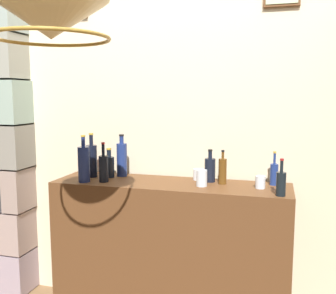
{
  "coord_description": "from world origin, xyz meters",
  "views": [
    {
      "loc": [
        0.67,
        -1.63,
        1.61
      ],
      "look_at": [
        0.0,
        0.76,
        1.28
      ],
      "focal_mm": 40.97,
      "sensor_mm": 36.0,
      "label": 1
    }
  ],
  "objects_px": {
    "liquor_bottle_brandy": "(92,160)",
    "glass_tumbler_shot": "(198,174)",
    "liquor_bottle_bourbon": "(122,159)",
    "liquor_bottle_port": "(223,171)",
    "liquor_bottle_whiskey": "(109,166)",
    "liquor_bottle_mezcal": "(104,168)",
    "liquor_bottle_rye": "(90,162)",
    "liquor_bottle_tequila": "(274,174)",
    "glass_tumbler_rocks": "(202,178)",
    "pendant_lamp": "(51,21)",
    "glass_tumbler_highball": "(260,182)",
    "liquor_bottle_rum": "(281,183)",
    "liquor_bottle_amaro": "(84,164)",
    "liquor_bottle_vermouth": "(210,169)"
  },
  "relations": [
    {
      "from": "glass_tumbler_highball",
      "to": "glass_tumbler_shot",
      "type": "height_order",
      "value": "glass_tumbler_highball"
    },
    {
      "from": "liquor_bottle_amaro",
      "to": "glass_tumbler_highball",
      "type": "distance_m",
      "value": 1.17
    },
    {
      "from": "liquor_bottle_rye",
      "to": "glass_tumbler_highball",
      "type": "height_order",
      "value": "liquor_bottle_rye"
    },
    {
      "from": "liquor_bottle_whiskey",
      "to": "glass_tumbler_shot",
      "type": "xyz_separation_m",
      "value": [
        0.64,
        0.09,
        -0.04
      ]
    },
    {
      "from": "liquor_bottle_brandy",
      "to": "glass_tumbler_rocks",
      "type": "relative_size",
      "value": 2.97
    },
    {
      "from": "liquor_bottle_mezcal",
      "to": "liquor_bottle_rye",
      "type": "bearing_deg",
      "value": 131.89
    },
    {
      "from": "liquor_bottle_mezcal",
      "to": "glass_tumbler_shot",
      "type": "height_order",
      "value": "liquor_bottle_mezcal"
    },
    {
      "from": "liquor_bottle_rum",
      "to": "pendant_lamp",
      "type": "relative_size",
      "value": 0.44
    },
    {
      "from": "liquor_bottle_rye",
      "to": "liquor_bottle_tequila",
      "type": "distance_m",
      "value": 1.35
    },
    {
      "from": "liquor_bottle_vermouth",
      "to": "liquor_bottle_tequila",
      "type": "xyz_separation_m",
      "value": [
        0.42,
        0.02,
        -0.01
      ]
    },
    {
      "from": "liquor_bottle_vermouth",
      "to": "liquor_bottle_whiskey",
      "type": "distance_m",
      "value": 0.72
    },
    {
      "from": "liquor_bottle_port",
      "to": "glass_tumbler_rocks",
      "type": "height_order",
      "value": "liquor_bottle_port"
    },
    {
      "from": "liquor_bottle_rum",
      "to": "pendant_lamp",
      "type": "bearing_deg",
      "value": -140.19
    },
    {
      "from": "liquor_bottle_brandy",
      "to": "liquor_bottle_tequila",
      "type": "relative_size",
      "value": 1.42
    },
    {
      "from": "liquor_bottle_vermouth",
      "to": "liquor_bottle_bourbon",
      "type": "height_order",
      "value": "liquor_bottle_bourbon"
    },
    {
      "from": "liquor_bottle_brandy",
      "to": "pendant_lamp",
      "type": "distance_m",
      "value": 1.31
    },
    {
      "from": "liquor_bottle_whiskey",
      "to": "liquor_bottle_mezcal",
      "type": "distance_m",
      "value": 0.15
    },
    {
      "from": "liquor_bottle_brandy",
      "to": "glass_tumbler_shot",
      "type": "distance_m",
      "value": 0.77
    },
    {
      "from": "liquor_bottle_rum",
      "to": "liquor_bottle_bourbon",
      "type": "xyz_separation_m",
      "value": [
        -1.11,
        0.27,
        0.05
      ]
    },
    {
      "from": "liquor_bottle_port",
      "to": "liquor_bottle_bourbon",
      "type": "relative_size",
      "value": 0.74
    },
    {
      "from": "liquor_bottle_vermouth",
      "to": "liquor_bottle_amaro",
      "type": "relative_size",
      "value": 0.69
    },
    {
      "from": "liquor_bottle_mezcal",
      "to": "glass_tumbler_highball",
      "type": "relative_size",
      "value": 3.43
    },
    {
      "from": "liquor_bottle_tequila",
      "to": "glass_tumbler_highball",
      "type": "bearing_deg",
      "value": -124.69
    },
    {
      "from": "liquor_bottle_rum",
      "to": "glass_tumbler_rocks",
      "type": "xyz_separation_m",
      "value": [
        -0.49,
        0.11,
        -0.02
      ]
    },
    {
      "from": "liquor_bottle_bourbon",
      "to": "liquor_bottle_port",
      "type": "bearing_deg",
      "value": -4.19
    },
    {
      "from": "glass_tumbler_rocks",
      "to": "glass_tumbler_highball",
      "type": "xyz_separation_m",
      "value": [
        0.37,
        0.04,
        -0.01
      ]
    },
    {
      "from": "liquor_bottle_mezcal",
      "to": "glass_tumbler_rocks",
      "type": "bearing_deg",
      "value": 5.0
    },
    {
      "from": "glass_tumbler_rocks",
      "to": "glass_tumbler_highball",
      "type": "height_order",
      "value": "glass_tumbler_rocks"
    },
    {
      "from": "liquor_bottle_vermouth",
      "to": "liquor_bottle_rum",
      "type": "distance_m",
      "value": 0.53
    },
    {
      "from": "liquor_bottle_whiskey",
      "to": "liquor_bottle_bourbon",
      "type": "bearing_deg",
      "value": 40.83
    },
    {
      "from": "pendant_lamp",
      "to": "liquor_bottle_rye",
      "type": "bearing_deg",
      "value": 110.36
    },
    {
      "from": "liquor_bottle_whiskey",
      "to": "liquor_bottle_mezcal",
      "type": "bearing_deg",
      "value": -79.81
    },
    {
      "from": "liquor_bottle_rye",
      "to": "glass_tumbler_shot",
      "type": "bearing_deg",
      "value": -1.97
    },
    {
      "from": "pendant_lamp",
      "to": "glass_tumbler_rocks",
      "type": "bearing_deg",
      "value": 62.49
    },
    {
      "from": "liquor_bottle_vermouth",
      "to": "liquor_bottle_rum",
      "type": "bearing_deg",
      "value": -29.15
    },
    {
      "from": "liquor_bottle_bourbon",
      "to": "glass_tumbler_highball",
      "type": "height_order",
      "value": "liquor_bottle_bourbon"
    },
    {
      "from": "liquor_bottle_whiskey",
      "to": "liquor_bottle_rye",
      "type": "height_order",
      "value": "liquor_bottle_whiskey"
    },
    {
      "from": "liquor_bottle_brandy",
      "to": "glass_tumbler_shot",
      "type": "height_order",
      "value": "liquor_bottle_brandy"
    },
    {
      "from": "liquor_bottle_whiskey",
      "to": "liquor_bottle_port",
      "type": "bearing_deg",
      "value": 0.6
    },
    {
      "from": "liquor_bottle_rum",
      "to": "glass_tumbler_rocks",
      "type": "bearing_deg",
      "value": 166.83
    },
    {
      "from": "liquor_bottle_whiskey",
      "to": "liquor_bottle_rum",
      "type": "xyz_separation_m",
      "value": [
        1.18,
        -0.21,
        -0.0
      ]
    },
    {
      "from": "liquor_bottle_bourbon",
      "to": "pendant_lamp",
      "type": "relative_size",
      "value": 0.61
    },
    {
      "from": "liquor_bottle_port",
      "to": "liquor_bottle_bourbon",
      "type": "xyz_separation_m",
      "value": [
        -0.74,
        0.05,
        0.04
      ]
    },
    {
      "from": "liquor_bottle_tequila",
      "to": "liquor_bottle_port",
      "type": "bearing_deg",
      "value": -169.85
    },
    {
      "from": "liquor_bottle_vermouth",
      "to": "liquor_bottle_rum",
      "type": "height_order",
      "value": "liquor_bottle_vermouth"
    },
    {
      "from": "liquor_bottle_bourbon",
      "to": "liquor_bottle_tequila",
      "type": "xyz_separation_m",
      "value": [
        1.07,
        0.0,
        -0.05
      ]
    },
    {
      "from": "liquor_bottle_rye",
      "to": "glass_tumbler_shot",
      "type": "xyz_separation_m",
      "value": [
        0.85,
        -0.03,
        -0.04
      ]
    },
    {
      "from": "glass_tumbler_rocks",
      "to": "liquor_bottle_bourbon",
      "type": "bearing_deg",
      "value": 165.97
    },
    {
      "from": "liquor_bottle_brandy",
      "to": "liquor_bottle_amaro",
      "type": "bearing_deg",
      "value": -81.25
    },
    {
      "from": "liquor_bottle_whiskey",
      "to": "liquor_bottle_rum",
      "type": "bearing_deg",
      "value": -9.93
    }
  ]
}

